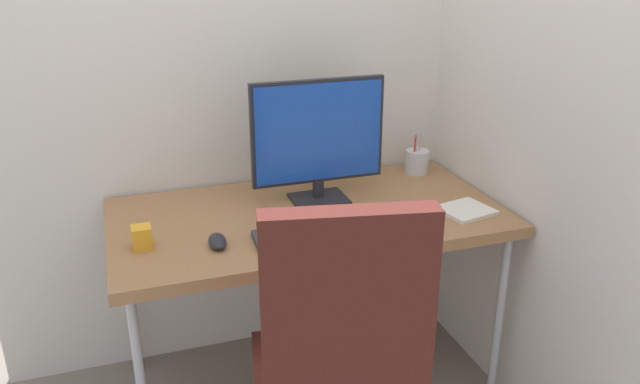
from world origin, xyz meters
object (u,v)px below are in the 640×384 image
object	(u,v)px
pen_holder	(417,162)
notebook	(466,210)
desk_clamp_accessory	(142,237)
keyboard	(321,233)
office_chair	(339,367)
monitor	(318,137)
mouse	(217,241)

from	to	relation	value
pen_holder	notebook	xyz separation A→B (m)	(-0.02, -0.42, -0.04)
desk_clamp_accessory	keyboard	bearing A→B (deg)	-10.29
keyboard	pen_holder	world-z (taller)	pen_holder
office_chair	desk_clamp_accessory	size ratio (longest dim) A/B	14.85
office_chair	notebook	bearing A→B (deg)	35.85
office_chair	monitor	xyz separation A→B (m)	(0.19, 0.74, 0.41)
keyboard	notebook	size ratio (longest dim) A/B	2.61
mouse	desk_clamp_accessory	world-z (taller)	desk_clamp_accessory
office_chair	notebook	distance (m)	0.81
office_chair	notebook	xyz separation A→B (m)	(0.65, 0.47, 0.17)
desk_clamp_accessory	office_chair	bearing A→B (deg)	-50.31
keyboard	pen_holder	bearing A→B (deg)	38.17
keyboard	desk_clamp_accessory	world-z (taller)	desk_clamp_accessory
notebook	keyboard	bearing A→B (deg)	170.61
pen_holder	keyboard	bearing A→B (deg)	-141.83
monitor	keyboard	xyz separation A→B (m)	(-0.09, -0.30, -0.23)
pen_holder	notebook	distance (m)	0.42
monitor	notebook	size ratio (longest dim) A/B	2.89
monitor	pen_holder	size ratio (longest dim) A/B	2.95
office_chair	pen_holder	world-z (taller)	office_chair
mouse	notebook	bearing A→B (deg)	0.97
monitor	notebook	bearing A→B (deg)	-31.46
keyboard	pen_holder	xyz separation A→B (m)	(0.56, 0.44, 0.04)
office_chair	pen_holder	distance (m)	1.13
keyboard	notebook	bearing A→B (deg)	2.35
office_chair	notebook	size ratio (longest dim) A/B	6.37
monitor	desk_clamp_accessory	distance (m)	0.70
notebook	office_chair	bearing A→B (deg)	-155.88
pen_holder	desk_clamp_accessory	distance (m)	1.17
monitor	pen_holder	bearing A→B (deg)	16.84
mouse	keyboard	bearing A→B (deg)	-4.86
office_chair	pen_holder	size ratio (longest dim) A/B	6.49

